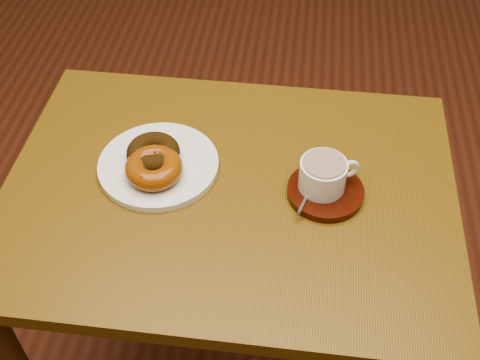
# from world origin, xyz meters

# --- Properties ---
(cafe_table) EXTENTS (0.83, 0.62, 0.77)m
(cafe_table) POSITION_xyz_m (-0.23, 0.29, 0.65)
(cafe_table) COLOR brown
(cafe_table) RESTS_ON ground
(donut_plate) EXTENTS (0.29, 0.29, 0.01)m
(donut_plate) POSITION_xyz_m (-0.37, 0.33, 0.78)
(donut_plate) COLOR white
(donut_plate) RESTS_ON cafe_table
(donut_cinnamon) EXTENTS (0.13, 0.13, 0.04)m
(donut_cinnamon) POSITION_xyz_m (-0.38, 0.33, 0.80)
(donut_cinnamon) COLOR #301E09
(donut_cinnamon) RESTS_ON donut_plate
(donut_caramel) EXTENTS (0.13, 0.13, 0.04)m
(donut_caramel) POSITION_xyz_m (-0.37, 0.29, 0.81)
(donut_caramel) COLOR #87440E
(donut_caramel) RESTS_ON donut_plate
(saucer) EXTENTS (0.14, 0.14, 0.01)m
(saucer) POSITION_xyz_m (-0.06, 0.29, 0.78)
(saucer) COLOR #361007
(saucer) RESTS_ON cafe_table
(coffee_cup) EXTENTS (0.11, 0.08, 0.06)m
(coffee_cup) POSITION_xyz_m (-0.06, 0.30, 0.82)
(coffee_cup) COLOR white
(coffee_cup) RESTS_ON saucer
(teaspoon) EXTENTS (0.03, 0.09, 0.01)m
(teaspoon) POSITION_xyz_m (-0.08, 0.29, 0.79)
(teaspoon) COLOR silver
(teaspoon) RESTS_ON saucer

